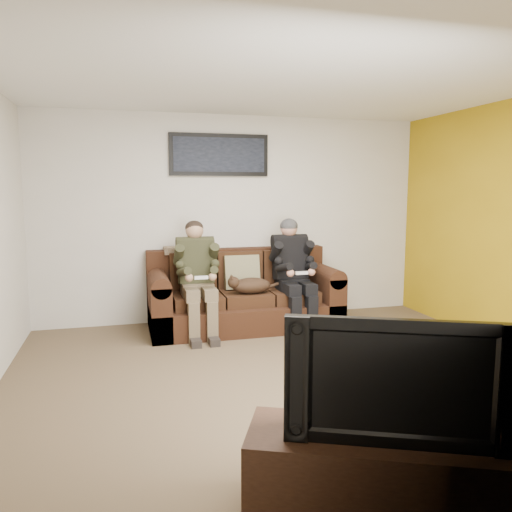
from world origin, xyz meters
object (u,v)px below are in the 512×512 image
object	(u,v)px
sofa	(243,298)
person_left	(197,271)
person_right	(293,266)
television	(398,376)
cat	(250,285)
tv_stand	(393,480)
framed_poster	(219,155)

from	to	relation	value
sofa	person_left	world-z (taller)	person_left
person_right	television	xyz separation A→B (m)	(-0.72, -3.59, 0.03)
person_left	person_right	xyz separation A→B (m)	(1.17, 0.00, 0.00)
person_left	television	world-z (taller)	person_left
cat	tv_stand	bearing A→B (deg)	-92.57
sofa	person_right	world-z (taller)	person_right
person_right	television	world-z (taller)	person_right
person_right	framed_poster	size ratio (longest dim) A/B	1.05
person_right	person_left	bearing A→B (deg)	-179.98
person_left	tv_stand	distance (m)	3.65
cat	television	bearing A→B (deg)	-92.57
tv_stand	television	bearing A→B (deg)	0.00
person_right	tv_stand	bearing A→B (deg)	-101.36
sofa	person_right	bearing A→B (deg)	-17.98
person_right	framed_poster	xyz separation A→B (m)	(-0.79, 0.57, 1.36)
framed_poster	tv_stand	world-z (taller)	framed_poster
tv_stand	person_left	bearing A→B (deg)	121.36
television	sofa	bearing A→B (deg)	112.17
sofa	person_left	size ratio (longest dim) A/B	1.73
person_left	cat	world-z (taller)	person_left
cat	person_left	bearing A→B (deg)	172.53
cat	tv_stand	size ratio (longest dim) A/B	0.45
framed_poster	tv_stand	bearing A→B (deg)	-89.12
sofa	person_left	distance (m)	0.73
person_right	framed_poster	distance (m)	1.67
tv_stand	television	world-z (taller)	television
sofa	person_left	xyz separation A→B (m)	(-0.59, -0.19, 0.39)
person_right	television	size ratio (longest dim) A/B	1.21
sofa	television	world-z (taller)	television
person_left	framed_poster	world-z (taller)	framed_poster
framed_poster	sofa	bearing A→B (deg)	-62.54
tv_stand	cat	bearing A→B (deg)	111.66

